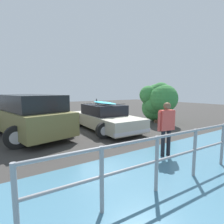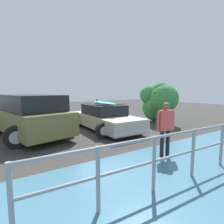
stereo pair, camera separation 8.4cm
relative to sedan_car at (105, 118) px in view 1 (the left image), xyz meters
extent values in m
cube|color=#383533|center=(-0.13, -0.74, -0.61)|extent=(44.00, 44.00, 0.02)
cube|color=#B7B29E|center=(0.00, 0.05, -0.13)|extent=(1.82, 4.42, 0.57)
cube|color=black|center=(0.00, -0.13, 0.40)|extent=(1.58, 2.13, 0.49)
cube|color=silver|center=(0.03, 2.20, -0.30)|extent=(1.80, 0.12, 0.14)
cube|color=silver|center=(-0.03, -2.11, -0.30)|extent=(1.80, 0.12, 0.14)
cylinder|color=black|center=(-0.88, 1.42, -0.27)|extent=(0.66, 0.18, 0.66)
cylinder|color=#B7B7BC|center=(-0.88, 1.42, -0.27)|extent=(0.36, 0.19, 0.36)
cylinder|color=black|center=(0.92, 1.40, -0.27)|extent=(0.66, 0.18, 0.66)
cylinder|color=#B7B7BC|center=(0.92, 1.40, -0.27)|extent=(0.36, 0.19, 0.36)
cylinder|color=black|center=(-0.91, -1.30, -0.27)|extent=(0.66, 0.18, 0.66)
cylinder|color=#B7B7BC|center=(-0.91, -1.30, -0.27)|extent=(0.36, 0.19, 0.36)
cylinder|color=black|center=(0.88, -1.33, -0.27)|extent=(0.66, 0.18, 0.66)
cylinder|color=#B7B7BC|center=(0.88, -1.33, -0.27)|extent=(0.36, 0.19, 0.36)
cylinder|color=black|center=(0.01, 0.45, 0.68)|extent=(1.85, 0.05, 0.03)
cylinder|color=black|center=(-0.01, -0.71, 0.68)|extent=(1.85, 0.05, 0.03)
ellipsoid|color=#33B7D6|center=(-0.01, -0.12, 0.74)|extent=(0.76, 2.40, 0.09)
cone|color=black|center=(-0.11, -1.06, 0.86)|extent=(0.10, 0.10, 0.14)
cube|color=brown|center=(3.34, -0.66, 0.09)|extent=(2.83, 4.81, 0.88)
cube|color=black|center=(3.34, -0.66, 0.85)|extent=(2.47, 3.81, 0.63)
cylinder|color=black|center=(3.85, -2.95, 0.19)|extent=(0.72, 0.33, 0.70)
cylinder|color=black|center=(2.10, 0.45, -0.21)|extent=(0.78, 0.22, 0.78)
cylinder|color=#B7B7BC|center=(2.10, 0.45, -0.21)|extent=(0.43, 0.23, 0.43)
cylinder|color=black|center=(3.99, 0.88, -0.21)|extent=(0.78, 0.22, 0.78)
cylinder|color=#B7B7BC|center=(3.99, 0.88, -0.21)|extent=(0.43, 0.23, 0.43)
cylinder|color=black|center=(2.69, -2.19, -0.21)|extent=(0.78, 0.22, 0.78)
cylinder|color=#B7B7BC|center=(2.69, -2.19, -0.21)|extent=(0.43, 0.23, 0.43)
cylinder|color=black|center=(0.23, 4.08, -0.21)|extent=(0.11, 0.11, 0.79)
cylinder|color=black|center=(0.44, 4.04, -0.21)|extent=(0.11, 0.11, 0.79)
cube|color=#DB4C42|center=(0.34, 4.06, 0.48)|extent=(0.48, 0.25, 0.59)
sphere|color=brown|center=(0.34, 4.06, 0.89)|extent=(0.21, 0.21, 0.21)
cylinder|color=#DB4C42|center=(0.07, 4.10, 0.46)|extent=(0.08, 0.08, 0.56)
cylinder|color=#DB4C42|center=(0.60, 4.02, 0.46)|extent=(0.08, 0.08, 0.56)
cylinder|color=gray|center=(-0.40, 5.28, -0.06)|extent=(0.07, 0.07, 1.09)
cylinder|color=gray|center=(0.78, 5.23, -0.06)|extent=(0.07, 0.07, 1.09)
cylinder|color=gray|center=(1.97, 5.19, -0.06)|extent=(0.07, 0.07, 1.09)
cylinder|color=gray|center=(3.15, 5.14, -0.06)|extent=(0.07, 0.07, 1.09)
cylinder|color=gray|center=(4.33, 5.09, -0.06)|extent=(0.07, 0.07, 1.09)
cylinder|color=gray|center=(0.78, 5.23, 0.46)|extent=(7.10, 0.34, 0.06)
cylinder|color=gray|center=(0.78, 5.23, 0.00)|extent=(7.10, 0.34, 0.06)
cylinder|color=brown|center=(-3.64, 0.06, -0.28)|extent=(0.30, 0.30, 0.63)
sphere|color=#387F3D|center=(-3.82, -0.22, 0.29)|extent=(1.67, 1.67, 1.67)
sphere|color=#387F3D|center=(-3.48, 0.47, 1.32)|extent=(1.00, 1.00, 1.00)
sphere|color=#387F3D|center=(-3.49, 0.05, 0.55)|extent=(1.33, 1.33, 1.33)
sphere|color=#387F3D|center=(-3.22, -0.21, 1.08)|extent=(1.11, 1.11, 1.11)
sphere|color=#387F3D|center=(-3.51, 0.68, 0.89)|extent=(1.59, 1.59, 1.59)
sphere|color=#387F3D|center=(-3.68, 0.01, 1.07)|extent=(1.37, 1.37, 1.37)
camera|label=1|loc=(4.43, 7.38, 1.33)|focal=28.00mm
camera|label=2|loc=(4.36, 7.43, 1.33)|focal=28.00mm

